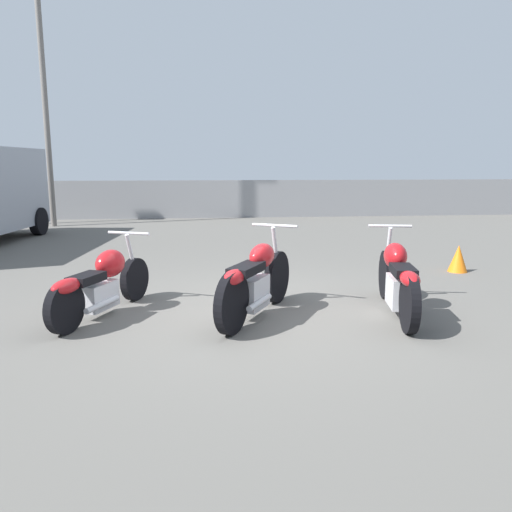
{
  "coord_description": "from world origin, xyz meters",
  "views": [
    {
      "loc": [
        -0.66,
        -5.82,
        1.8
      ],
      "look_at": [
        0.0,
        0.34,
        0.65
      ],
      "focal_mm": 35.0,
      "sensor_mm": 36.0,
      "label": 1
    }
  ],
  "objects": [
    {
      "name": "fence_back",
      "position": [
        0.0,
        11.03,
        0.63
      ],
      "size": [
        40.0,
        0.04,
        1.26
      ],
      "color": "gray",
      "rests_on": "ground_plane"
    },
    {
      "name": "motorcycle_slot_2",
      "position": [
        1.66,
        -0.21,
        0.43
      ],
      "size": [
        0.66,
        2.06,
        1.02
      ],
      "rotation": [
        0.0,
        0.0,
        -0.19
      ],
      "color": "black",
      "rests_on": "ground_plane"
    },
    {
      "name": "traffic_cone_near",
      "position": [
        3.61,
        2.02,
        0.23
      ],
      "size": [
        0.32,
        0.32,
        0.46
      ],
      "color": "orange",
      "rests_on": "ground_plane"
    },
    {
      "name": "light_pole_right",
      "position": [
        -5.01,
        9.26,
        4.67
      ],
      "size": [
        0.7,
        0.35,
        7.97
      ],
      "color": "slate",
      "rests_on": "ground_plane"
    },
    {
      "name": "motorcycle_slot_0",
      "position": [
        -1.88,
        0.11,
        0.4
      ],
      "size": [
        0.96,
        1.86,
        0.94
      ],
      "rotation": [
        0.0,
        0.0,
        -0.41
      ],
      "color": "black",
      "rests_on": "ground_plane"
    },
    {
      "name": "ground_plane",
      "position": [
        0.0,
        0.0,
        0.0
      ],
      "size": [
        60.0,
        60.0,
        0.0
      ],
      "primitive_type": "plane",
      "color": "#5B5954"
    },
    {
      "name": "motorcycle_slot_1",
      "position": [
        -0.06,
        -0.15,
        0.45
      ],
      "size": [
        1.1,
        1.83,
        1.05
      ],
      "rotation": [
        0.0,
        0.0,
        -0.51
      ],
      "color": "black",
      "rests_on": "ground_plane"
    }
  ]
}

